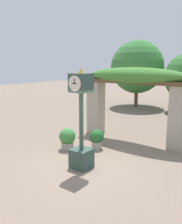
{
  "coord_description": "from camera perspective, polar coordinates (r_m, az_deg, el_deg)",
  "views": [
    {
      "loc": [
        4.58,
        -5.69,
        3.24
      ],
      "look_at": [
        0.06,
        0.31,
        1.73
      ],
      "focal_mm": 38.0,
      "sensor_mm": 36.0,
      "label": 1
    }
  ],
  "objects": [
    {
      "name": "ground_plane",
      "position": [
        7.99,
        -1.73,
        -12.59
      ],
      "size": [
        60.0,
        60.0,
        0.0
      ],
      "primitive_type": "plane",
      "color": "#7F6B5B"
    },
    {
      "name": "pedestal_clock",
      "position": [
        7.34,
        -2.35,
        -2.94
      ],
      "size": [
        0.59,
        0.61,
        3.15
      ],
      "color": "#2D473D",
      "rests_on": "ground"
    },
    {
      "name": "pergola",
      "position": [
        10.19,
        10.18,
        5.68
      ],
      "size": [
        5.13,
        1.23,
        3.13
      ],
      "color": "#A89E89",
      "rests_on": "ground"
    },
    {
      "name": "potted_plant_near_left",
      "position": [
        9.26,
        -5.71,
        -6.28
      ],
      "size": [
        0.63,
        0.63,
        0.84
      ],
      "color": "gray",
      "rests_on": "ground"
    },
    {
      "name": "potted_plant_near_right",
      "position": [
        9.29,
        1.4,
        -6.31
      ],
      "size": [
        0.55,
        0.55,
        0.77
      ],
      "color": "gray",
      "rests_on": "ground"
    },
    {
      "name": "tree_line",
      "position": [
        17.44,
        21.07,
        9.17
      ],
      "size": [
        11.27,
        4.31,
        5.07
      ],
      "color": "brown",
      "rests_on": "ground"
    }
  ]
}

